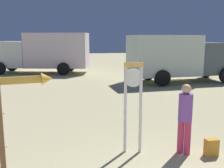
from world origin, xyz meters
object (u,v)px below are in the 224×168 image
Objects in this scene: box_truck_near at (175,57)px; box_truck_far at (47,52)px; person_near_clock at (185,115)px; arrow_sign at (19,100)px; backpack at (211,147)px; standing_clock at (133,98)px.

box_truck_near is 9.53m from box_truck_far.
person_near_clock is 0.23× the size of box_truck_far.
arrow_sign is 5.65× the size of backpack.
box_truck_near is at bearing 66.12° from person_near_clock.
arrow_sign reaches higher than person_near_clock.
box_truck_near is at bearing 59.53° from standing_clock.
standing_clock is at bearing 161.71° from backpack.
box_truck_far reaches higher than box_truck_near.
person_near_clock is at bearing 1.40° from arrow_sign.
person_near_clock is at bearing -76.67° from box_truck_far.
person_near_clock is (3.59, 0.09, -0.56)m from arrow_sign.
box_truck_near is at bearing 69.61° from backpack.
backpack is 0.06× the size of box_truck_far.
arrow_sign is 1.37× the size of person_near_clock.
person_near_clock is 0.27× the size of box_truck_near.
arrow_sign is 0.32× the size of box_truck_far.
standing_clock is 1.26m from person_near_clock.
person_near_clock is at bearing 157.44° from backpack.
backpack is (1.72, -0.57, -1.12)m from standing_clock.
person_near_clock is 0.95m from backpack.
box_truck_far is (-7.63, 5.70, 0.07)m from box_truck_near.
standing_clock is 14.80m from box_truck_far.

